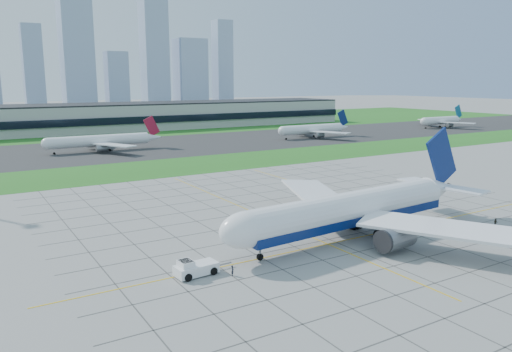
% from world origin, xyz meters
% --- Properties ---
extents(ground, '(1400.00, 1400.00, 0.00)m').
position_xyz_m(ground, '(0.00, 0.00, 0.00)').
color(ground, '#9B9C96').
rests_on(ground, ground).
extents(grass_median, '(700.00, 35.00, 0.04)m').
position_xyz_m(grass_median, '(0.00, 90.00, 0.02)').
color(grass_median, '#25621C').
rests_on(grass_median, ground).
extents(asphalt_taxiway, '(700.00, 75.00, 0.04)m').
position_xyz_m(asphalt_taxiway, '(0.00, 145.00, 0.03)').
color(asphalt_taxiway, '#383838').
rests_on(asphalt_taxiway, ground).
extents(grass_far, '(700.00, 145.00, 0.04)m').
position_xyz_m(grass_far, '(0.00, 255.00, 0.02)').
color(grass_far, '#25621C').
rests_on(grass_far, ground).
extents(apron_markings, '(120.00, 130.00, 0.03)m').
position_xyz_m(apron_markings, '(0.43, 11.09, 0.02)').
color(apron_markings, '#474744').
rests_on(apron_markings, ground).
extents(terminal, '(260.00, 43.00, 15.80)m').
position_xyz_m(terminal, '(40.00, 229.87, 7.89)').
color(terminal, '#B7B7B2').
rests_on(terminal, ground).
extents(city_skyline, '(523.00, 32.40, 160.00)m').
position_xyz_m(city_skyline, '(-8.71, 520.00, 59.09)').
color(city_skyline, '#98AAC7').
rests_on(city_skyline, ground).
extents(airliner, '(61.45, 62.09, 19.34)m').
position_xyz_m(airliner, '(-3.55, -1.05, 5.29)').
color(airliner, white).
rests_on(airliner, ground).
extents(pushback_tug, '(9.67, 3.77, 2.67)m').
position_xyz_m(pushback_tug, '(-36.77, -3.00, 1.19)').
color(pushback_tug, white).
rests_on(pushback_tug, ground).
extents(crew_near, '(0.66, 0.72, 1.66)m').
position_xyz_m(crew_near, '(-31.90, -6.16, 0.83)').
color(crew_near, black).
rests_on(crew_near, ground).
extents(crew_far, '(1.02, 1.04, 1.69)m').
position_xyz_m(crew_far, '(26.20, -11.09, 0.85)').
color(crew_far, black).
rests_on(crew_far, ground).
extents(distant_jet_1, '(46.91, 42.66, 14.08)m').
position_xyz_m(distant_jet_1, '(-13.44, 141.67, 4.49)').
color(distant_jet_1, white).
rests_on(distant_jet_1, ground).
extents(distant_jet_2, '(42.49, 42.66, 14.08)m').
position_xyz_m(distant_jet_2, '(92.93, 135.16, 4.49)').
color(distant_jet_2, white).
rests_on(distant_jet_2, ground).
extents(distant_jet_3, '(35.47, 42.66, 14.08)m').
position_xyz_m(distant_jet_3, '(196.66, 138.43, 4.48)').
color(distant_jet_3, white).
rests_on(distant_jet_3, ground).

